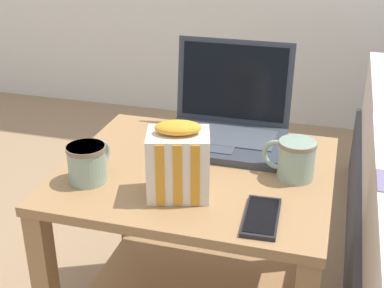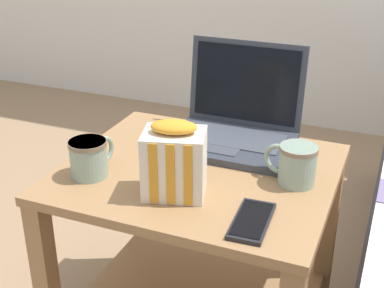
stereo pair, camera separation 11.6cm
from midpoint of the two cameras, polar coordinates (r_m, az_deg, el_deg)
bedside_table at (r=1.33m, az=-2.06°, el=-9.76°), size 0.61×0.53×0.52m
laptop at (r=1.36m, az=1.22°, el=2.38°), size 0.31×0.26×0.24m
mug_front_left at (r=1.19m, az=-13.83°, el=-1.85°), size 0.09×0.12×0.09m
mug_front_right at (r=1.18m, az=8.20°, el=-1.50°), size 0.12×0.08×0.09m
snack_bag at (r=1.10m, az=-4.51°, el=-1.99°), size 0.15×0.13×0.16m
cell_phone at (r=1.05m, az=4.26°, el=-7.84°), size 0.07×0.15×0.01m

